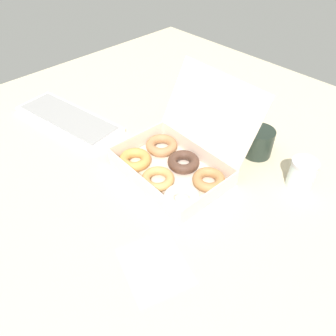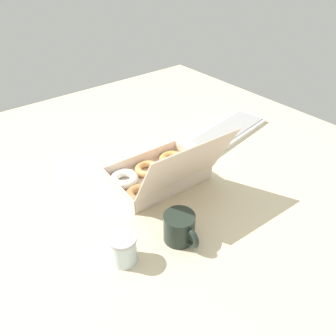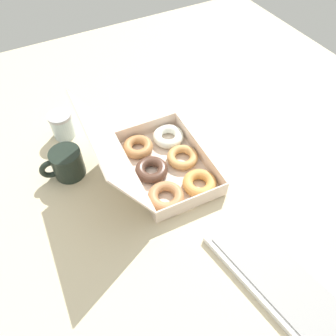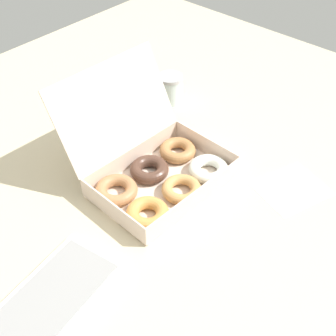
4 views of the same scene
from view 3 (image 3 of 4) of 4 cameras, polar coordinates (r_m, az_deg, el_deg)
ground_plane at (r=101.04cm, az=1.13°, el=0.30°), size 180.00×180.00×2.00cm
donut_box at (r=96.12cm, az=-1.12°, el=0.79°), size 33.79×34.00×25.12cm
keyboard at (r=84.66cm, az=20.03°, el=-18.89°), size 43.61×21.16×2.20cm
coffee_mug at (r=99.00cm, az=-17.32°, el=0.77°), size 9.03×12.66×8.84cm
glass_jar at (r=111.24cm, az=-17.97°, el=7.14°), size 7.44×7.44×8.71cm
paper_napkin at (r=120.01cm, az=5.72°, el=10.58°), size 19.40×17.88×0.15cm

